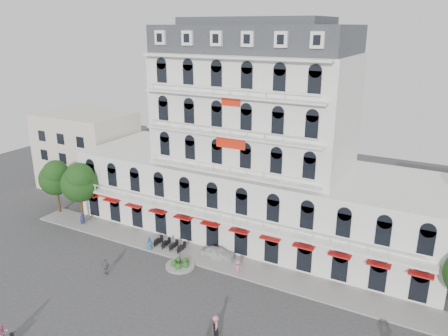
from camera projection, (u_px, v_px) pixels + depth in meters
ground at (171, 304)px, 40.92m from camera, size 120.00×120.00×0.00m
sidewalk at (218, 260)px, 48.41m from camera, size 53.00×4.00×0.16m
main_building at (254, 155)px, 52.85m from camera, size 45.00×15.00×25.80m
flank_building_west at (88, 150)px, 69.42m from camera, size 14.00×10.00×12.00m
traffic_island at (180, 265)px, 47.22m from camera, size 3.20×3.20×1.60m
parked_scooter_row at (170, 249)px, 51.16m from camera, size 4.40×1.80×1.10m
tree_west_outer at (56, 176)px, 59.42m from camera, size 4.50×4.48×7.76m
tree_west_inner at (79, 181)px, 56.62m from camera, size 4.76×4.76×8.25m
parked_car at (218, 253)px, 48.79m from camera, size 4.04×1.90×1.34m
rider_southwest at (3, 335)px, 35.05m from camera, size 0.95×1.65×2.32m
rider_center at (216, 326)px, 36.32m from camera, size 1.12×1.49×2.05m
pedestrian_left at (150, 244)px, 50.45m from camera, size 0.98×0.90×1.68m
pedestrian_mid at (106, 266)px, 45.63m from camera, size 1.16×0.71×1.84m
pedestrian_right at (238, 268)px, 45.47m from camera, size 1.17×0.75×1.71m
pedestrian_far at (82, 219)px, 56.85m from camera, size 0.75×0.71×1.72m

